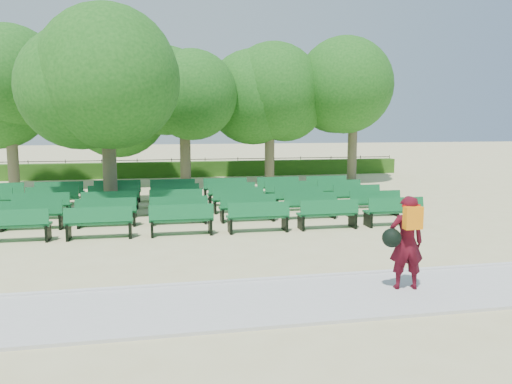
# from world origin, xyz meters

# --- Properties ---
(ground) EXTENTS (120.00, 120.00, 0.00)m
(ground) POSITION_xyz_m (0.00, 0.00, 0.00)
(ground) COLOR #C8BF85
(paving) EXTENTS (30.00, 2.20, 0.06)m
(paving) POSITION_xyz_m (0.00, -7.40, 0.03)
(paving) COLOR beige
(paving) RESTS_ON ground
(curb) EXTENTS (30.00, 0.12, 0.10)m
(curb) POSITION_xyz_m (0.00, -6.25, 0.05)
(curb) COLOR silver
(curb) RESTS_ON ground
(hedge) EXTENTS (26.00, 0.70, 0.90)m
(hedge) POSITION_xyz_m (0.00, 14.00, 0.45)
(hedge) COLOR #2D5A17
(hedge) RESTS_ON ground
(fence) EXTENTS (26.00, 0.10, 1.02)m
(fence) POSITION_xyz_m (0.00, 14.40, 0.00)
(fence) COLOR black
(fence) RESTS_ON ground
(tree_line) EXTENTS (21.80, 6.80, 7.04)m
(tree_line) POSITION_xyz_m (0.00, 10.00, 0.00)
(tree_line) COLOR #216019
(tree_line) RESTS_ON ground
(bench_array) EXTENTS (1.83, 0.64, 1.14)m
(bench_array) POSITION_xyz_m (-1.27, 1.66, 0.09)
(bench_array) COLOR #105E2C
(bench_array) RESTS_ON ground
(tree_among) EXTENTS (4.73, 4.73, 6.70)m
(tree_among) POSITION_xyz_m (-3.55, 2.88, 4.55)
(tree_among) COLOR brown
(tree_among) RESTS_ON ground
(person) EXTENTS (0.87, 0.55, 1.78)m
(person) POSITION_xyz_m (2.63, -7.28, 0.98)
(person) COLOR #460A15
(person) RESTS_ON ground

